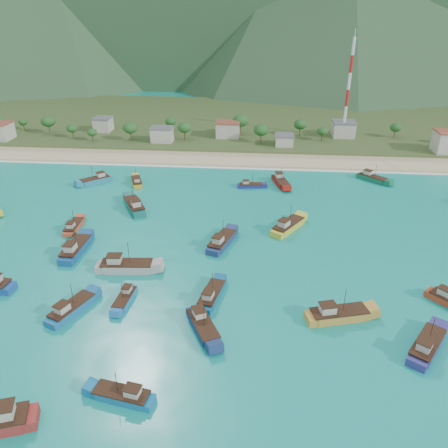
# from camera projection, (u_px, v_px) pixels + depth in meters

# --- Properties ---
(ground) EXTENTS (600.00, 600.00, 0.00)m
(ground) POSITION_uv_depth(u_px,v_px,m) (217.00, 273.00, 96.01)
(ground) COLOR #0C8582
(ground) RESTS_ON ground
(beach) EXTENTS (400.00, 18.00, 1.20)m
(beach) POSITION_uv_depth(u_px,v_px,m) (238.00, 160.00, 166.33)
(beach) COLOR beige
(beach) RESTS_ON ground
(land) EXTENTS (400.00, 110.00, 2.40)m
(land) POSITION_uv_depth(u_px,v_px,m) (245.00, 122.00, 220.63)
(land) COLOR #385123
(land) RESTS_ON ground
(surf_line) EXTENTS (400.00, 2.50, 0.08)m
(surf_line) POSITION_uv_depth(u_px,v_px,m) (237.00, 168.00, 157.87)
(surf_line) COLOR white
(surf_line) RESTS_ON ground
(village) EXTENTS (224.13, 29.96, 7.81)m
(village) POSITION_uv_depth(u_px,v_px,m) (279.00, 133.00, 182.34)
(village) COLOR beige
(village) RESTS_ON ground
(vegetation) EXTENTS (279.16, 25.14, 9.10)m
(vegetation) POSITION_uv_depth(u_px,v_px,m) (227.00, 130.00, 185.71)
(vegetation) COLOR #235623
(vegetation) RESTS_ON ground
(radio_tower) EXTENTS (1.20, 1.20, 40.07)m
(radio_tower) POSITION_uv_depth(u_px,v_px,m) (348.00, 90.00, 179.03)
(radio_tower) COLOR red
(radio_tower) RESTS_ON ground
(boat_0) EXTENTS (9.56, 12.01, 7.11)m
(boat_0) POSITION_uv_depth(u_px,v_px,m) (288.00, 227.00, 114.05)
(boat_0) COLOR gold
(boat_0) RESTS_ON ground
(boat_3) EXTENTS (8.46, 3.42, 4.86)m
(boat_3) POSITION_uv_depth(u_px,v_px,m) (250.00, 186.00, 140.89)
(boat_3) COLOR navy
(boat_3) RESTS_ON ground
(boat_5) EXTENTS (9.16, 11.24, 6.69)m
(boat_5) POSITION_uv_depth(u_px,v_px,m) (427.00, 346.00, 74.12)
(boat_5) COLOR navy
(boat_5) RESTS_ON ground
(boat_6) EXTENTS (12.43, 6.55, 7.04)m
(boat_6) POSITION_uv_depth(u_px,v_px,m) (338.00, 315.00, 81.47)
(boat_6) COLOR gold
(boat_6) RESTS_ON ground
(boat_8) EXTENTS (3.09, 8.52, 4.94)m
(boat_8) POSITION_uv_depth(u_px,v_px,m) (125.00, 299.00, 86.56)
(boat_8) COLOR #206BB6
(boat_8) RESTS_ON ground
(boat_10) EXTENTS (6.07, 11.47, 6.50)m
(boat_10) POSITION_uv_depth(u_px,v_px,m) (280.00, 182.00, 143.10)
(boat_10) COLOR maroon
(boat_10) RESTS_ON ground
(boat_11) EXTENTS (9.94, 9.41, 6.25)m
(boat_11) POSITION_uv_depth(u_px,v_px,m) (96.00, 180.00, 144.56)
(boat_11) COLOR teal
(boat_11) RESTS_ON ground
(boat_12) EXTENTS (5.00, 10.64, 6.05)m
(boat_12) POSITION_uv_depth(u_px,v_px,m) (211.00, 296.00, 87.17)
(boat_12) COLOR #0E5783
(boat_12) RESTS_ON ground
(boat_13) EXTENTS (12.84, 4.71, 7.43)m
(boat_13) POSITION_uv_depth(u_px,v_px,m) (126.00, 267.00, 96.44)
(boat_13) COLOR #B0A59F
(boat_13) RESTS_ON ground
(boat_14) EXTENTS (6.81, 12.09, 6.85)m
(boat_14) POSITION_uv_depth(u_px,v_px,m) (222.00, 242.00, 106.74)
(boat_14) COLOR navy
(boat_14) RESTS_ON ground
(boat_15) EXTENTS (9.92, 9.46, 6.26)m
(boat_15) POSITION_uv_depth(u_px,v_px,m) (372.00, 179.00, 146.09)
(boat_15) COLOR #126343
(boat_15) RESTS_ON ground
(boat_16) EXTENTS (3.16, 9.43, 5.50)m
(boat_16) POSITION_uv_depth(u_px,v_px,m) (74.00, 227.00, 114.42)
(boat_16) COLOR #BE462C
(boat_16) RESTS_ON ground
(boat_18) EXTENTS (9.85, 4.50, 5.61)m
(boat_18) POSITION_uv_depth(u_px,v_px,m) (123.00, 396.00, 64.91)
(boat_18) COLOR #116699
(boat_18) RESTS_ON ground
(boat_20) EXTENTS (3.93, 12.33, 7.23)m
(boat_20) POSITION_uv_depth(u_px,v_px,m) (76.00, 249.00, 103.36)
(boat_20) COLOR navy
(boat_20) RESTS_ON ground
(boat_21) EXTENTS (5.86, 9.72, 5.52)m
(boat_21) POSITION_uv_depth(u_px,v_px,m) (137.00, 182.00, 143.47)
(boat_21) COLOR gold
(boat_21) RESTS_ON ground
(boat_22) EXTENTS (7.69, 10.96, 6.32)m
(boat_22) POSITION_uv_depth(u_px,v_px,m) (203.00, 326.00, 78.82)
(boat_22) COLOR navy
(boat_22) RESTS_ON ground
(boat_25) EXTENTS (9.30, 12.76, 7.41)m
(boat_25) POSITION_uv_depth(u_px,v_px,m) (135.00, 206.00, 125.45)
(boat_25) COLOR #14625A
(boat_25) RESTS_ON ground
(boat_26) EXTENTS (7.06, 11.09, 6.32)m
(boat_26) POSITION_uv_depth(u_px,v_px,m) (71.00, 309.00, 83.27)
(boat_26) COLOR #175D96
(boat_26) RESTS_ON ground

